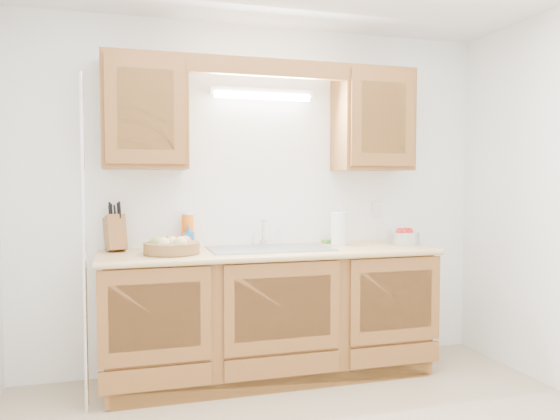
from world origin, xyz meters
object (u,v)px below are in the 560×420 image
object	(u,v)px
fruit_basket	(172,246)
paper_towel	(339,229)
apple_bowl	(403,237)
knife_block	(115,233)

from	to	relation	value
fruit_basket	paper_towel	distance (m)	1.23
fruit_basket	apple_bowl	xyz separation A→B (m)	(1.71, 0.07, 0.00)
knife_block	paper_towel	distance (m)	1.57
knife_block	paper_towel	world-z (taller)	knife_block
apple_bowl	paper_towel	bearing A→B (deg)	172.54
fruit_basket	paper_towel	bearing A→B (deg)	6.35
knife_block	paper_towel	bearing A→B (deg)	-18.57
fruit_basket	apple_bowl	size ratio (longest dim) A/B	1.58
fruit_basket	knife_block	world-z (taller)	knife_block
fruit_basket	paper_towel	world-z (taller)	paper_towel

